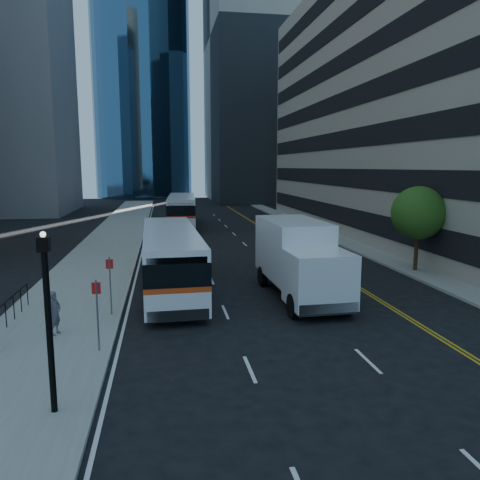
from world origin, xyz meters
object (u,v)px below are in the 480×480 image
at_px(bus_rear, 182,210).
at_px(lamp_post, 48,315).
at_px(bus_front, 170,258).
at_px(box_truck, 299,258).
at_px(pedestrian, 55,313).
at_px(street_tree, 418,213).

bearing_deg(bus_rear, lamp_post, -94.18).
relative_size(bus_front, box_truck, 1.57).
height_order(bus_front, pedestrian, bus_front).
height_order(lamp_post, bus_front, lamp_post).
relative_size(lamp_post, pedestrian, 2.73).
relative_size(bus_rear, pedestrian, 7.69).
distance_m(lamp_post, pedestrian, 6.26).
xyz_separation_m(lamp_post, box_truck, (9.38, 9.77, -0.76)).
height_order(street_tree, pedestrian, street_tree).
height_order(lamp_post, bus_rear, lamp_post).
relative_size(lamp_post, box_truck, 0.58).
distance_m(street_tree, bus_front, 15.04).
relative_size(lamp_post, bus_front, 0.37).
bearing_deg(bus_front, box_truck, -23.28).
xyz_separation_m(bus_rear, box_truck, (4.56, -29.11, 0.17)).
bearing_deg(box_truck, street_tree, 24.50).
height_order(box_truck, pedestrian, box_truck).
bearing_deg(lamp_post, bus_rear, 82.94).
bearing_deg(pedestrian, box_truck, -49.32).
xyz_separation_m(bus_front, bus_rear, (1.62, 26.67, 0.06)).
distance_m(bus_rear, pedestrian, 33.55).
height_order(bus_front, box_truck, box_truck).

